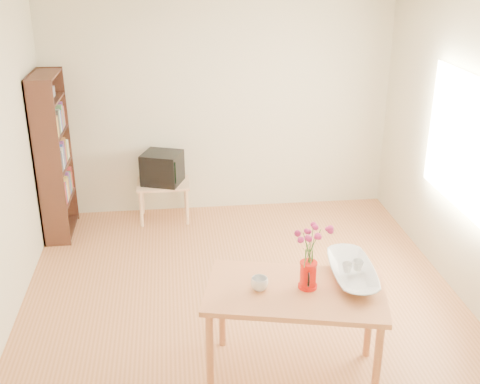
{
  "coord_description": "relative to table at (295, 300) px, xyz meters",
  "views": [
    {
      "loc": [
        -0.57,
        -4.55,
        3.04
      ],
      "look_at": [
        0.0,
        0.3,
        1.0
      ],
      "focal_mm": 45.0,
      "sensor_mm": 36.0,
      "label": 1
    }
  ],
  "objects": [
    {
      "name": "bookshelf",
      "position": [
        -2.1,
        2.69,
        0.18
      ],
      "size": [
        0.28,
        0.7,
        1.8
      ],
      "color": "#321810",
      "rests_on": "ground"
    },
    {
      "name": "room",
      "position": [
        -0.22,
        0.94,
        0.64
      ],
      "size": [
        4.5,
        4.5,
        4.5
      ],
      "color": "#AE693D",
      "rests_on": "ground"
    },
    {
      "name": "teacup_b",
      "position": [
        0.5,
        0.15,
        0.27
      ],
      "size": [
        0.08,
        0.08,
        0.07
      ],
      "primitive_type": "imported",
      "rotation": [
        0.0,
        0.0,
        1.4
      ],
      "color": "white",
      "rests_on": "bowl"
    },
    {
      "name": "mug",
      "position": [
        -0.26,
        0.02,
        0.14
      ],
      "size": [
        0.16,
        0.16,
        0.1
      ],
      "primitive_type": "imported",
      "rotation": [
        0.0,
        0.0,
        2.84
      ],
      "color": "white",
      "rests_on": "table"
    },
    {
      "name": "bowl",
      "position": [
        0.45,
        0.13,
        0.32
      ],
      "size": [
        0.51,
        0.51,
        0.45
      ],
      "primitive_type": "imported",
      "rotation": [
        0.0,
        0.0,
        -0.07
      ],
      "color": "white",
      "rests_on": "table"
    },
    {
      "name": "teacup_a",
      "position": [
        0.41,
        0.13,
        0.27
      ],
      "size": [
        0.1,
        0.1,
        0.06
      ],
      "primitive_type": "imported",
      "rotation": [
        0.0,
        0.0,
        0.78
      ],
      "color": "white",
      "rests_on": "bowl"
    },
    {
      "name": "flowers",
      "position": [
        0.09,
        0.02,
        0.46
      ],
      "size": [
        0.24,
        0.24,
        0.33
      ],
      "primitive_type": null,
      "color": "#F03891",
      "rests_on": "pitcher"
    },
    {
      "name": "tv_stand",
      "position": [
        -0.95,
        2.91,
        -0.27
      ],
      "size": [
        0.6,
        0.45,
        0.46
      ],
      "color": "tan",
      "rests_on": "ground"
    },
    {
      "name": "table",
      "position": [
        0.0,
        0.0,
        0.0
      ],
      "size": [
        1.41,
        1.0,
        0.75
      ],
      "rotation": [
        0.0,
        0.0,
        -0.23
      ],
      "color": "#C47243",
      "rests_on": "ground"
    },
    {
      "name": "pitcher",
      "position": [
        0.09,
        0.02,
        0.19
      ],
      "size": [
        0.14,
        0.21,
        0.21
      ],
      "rotation": [
        0.0,
        0.0,
        -0.19
      ],
      "color": "red",
      "rests_on": "table"
    },
    {
      "name": "television",
      "position": [
        -0.95,
        2.92,
        -0.01
      ],
      "size": [
        0.52,
        0.51,
        0.36
      ],
      "rotation": [
        0.0,
        0.0,
        -0.35
      ],
      "color": "black",
      "rests_on": "tv_stand"
    }
  ]
}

